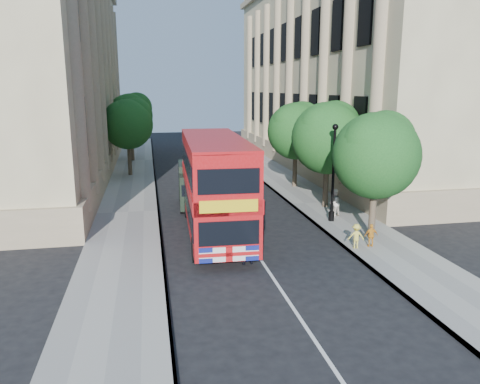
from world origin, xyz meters
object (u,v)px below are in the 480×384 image
lamp_post (333,177)px  box_van (195,186)px  double_decker_bus (215,183)px  woman_pedestrian (334,203)px  police_constable (247,243)px

lamp_post → box_van: 8.50m
double_decker_bus → woman_pedestrian: double_decker_bus is taller
double_decker_bus → woman_pedestrian: size_ratio=6.60×
lamp_post → box_van: bearing=144.1°
police_constable → woman_pedestrian: 8.40m
lamp_post → box_van: size_ratio=1.12×
box_van → police_constable: box_van is taller
lamp_post → box_van: lamp_post is taller
police_constable → lamp_post: bearing=-145.5°
lamp_post → double_decker_bus: lamp_post is taller
lamp_post → police_constable: size_ratio=2.86×
double_decker_bus → police_constable: double_decker_bus is taller
box_van → police_constable: bearing=-80.5°
box_van → police_constable: 10.00m
double_decker_bus → box_van: size_ratio=2.21×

